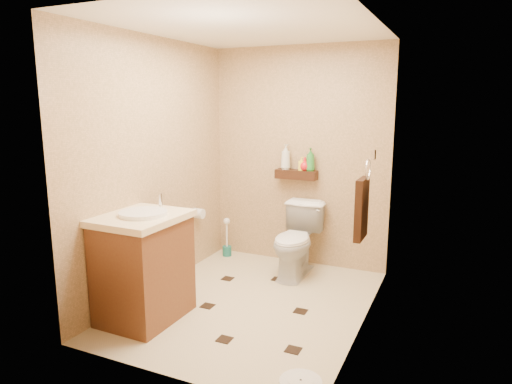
% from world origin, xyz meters
% --- Properties ---
extents(ground, '(2.50, 2.50, 0.00)m').
position_xyz_m(ground, '(0.00, 0.00, 0.00)').
color(ground, '#C9B493').
rests_on(ground, ground).
extents(wall_back, '(2.00, 0.04, 2.40)m').
position_xyz_m(wall_back, '(0.00, 1.25, 1.20)').
color(wall_back, tan).
rests_on(wall_back, ground).
extents(wall_front, '(2.00, 0.04, 2.40)m').
position_xyz_m(wall_front, '(0.00, -1.25, 1.20)').
color(wall_front, tan).
rests_on(wall_front, ground).
extents(wall_left, '(0.04, 2.50, 2.40)m').
position_xyz_m(wall_left, '(-1.00, 0.00, 1.20)').
color(wall_left, tan).
rests_on(wall_left, ground).
extents(wall_right, '(0.04, 2.50, 2.40)m').
position_xyz_m(wall_right, '(1.00, 0.00, 1.20)').
color(wall_right, tan).
rests_on(wall_right, ground).
extents(ceiling, '(2.00, 2.50, 0.02)m').
position_xyz_m(ceiling, '(0.00, 0.00, 2.40)').
color(ceiling, white).
rests_on(ceiling, wall_back).
extents(wall_shelf, '(0.46, 0.14, 0.10)m').
position_xyz_m(wall_shelf, '(0.00, 1.17, 1.02)').
color(wall_shelf, '#381B0F').
rests_on(wall_shelf, wall_back).
extents(floor_accents, '(1.20, 1.41, 0.01)m').
position_xyz_m(floor_accents, '(0.06, -0.07, 0.00)').
color(floor_accents, black).
rests_on(floor_accents, ground).
extents(toilet, '(0.43, 0.75, 0.75)m').
position_xyz_m(toilet, '(0.13, 0.83, 0.38)').
color(toilet, white).
rests_on(toilet, ground).
extents(vanity, '(0.62, 0.74, 1.04)m').
position_xyz_m(vanity, '(-0.70, -0.62, 0.46)').
color(vanity, brown).
rests_on(vanity, ground).
extents(bathroom_scale, '(0.36, 0.36, 0.06)m').
position_xyz_m(bathroom_scale, '(0.82, -1.00, 0.03)').
color(bathroom_scale, white).
rests_on(bathroom_scale, ground).
extents(toilet_brush, '(0.11, 0.11, 0.46)m').
position_xyz_m(toilet_brush, '(-0.82, 1.07, 0.16)').
color(toilet_brush, '#1A6A61').
rests_on(toilet_brush, ground).
extents(towel_ring, '(0.12, 0.30, 0.76)m').
position_xyz_m(towel_ring, '(0.91, 0.25, 0.95)').
color(towel_ring, silver).
rests_on(towel_ring, wall_right).
extents(toilet_paper, '(0.12, 0.11, 0.12)m').
position_xyz_m(toilet_paper, '(-0.94, 0.65, 0.60)').
color(toilet_paper, white).
rests_on(toilet_paper, wall_left).
extents(bottle_a, '(0.14, 0.14, 0.28)m').
position_xyz_m(bottle_a, '(-0.13, 1.17, 1.21)').
color(bottle_a, silver).
rests_on(bottle_a, wall_shelf).
extents(bottle_b, '(0.09, 0.09, 0.15)m').
position_xyz_m(bottle_b, '(0.06, 1.17, 1.14)').
color(bottle_b, '#FFF435').
rests_on(bottle_b, wall_shelf).
extents(bottle_c, '(0.14, 0.14, 0.14)m').
position_xyz_m(bottle_c, '(0.10, 1.17, 1.14)').
color(bottle_c, red).
rests_on(bottle_c, wall_shelf).
extents(bottle_d, '(0.10, 0.10, 0.25)m').
position_xyz_m(bottle_d, '(0.16, 1.17, 1.19)').
color(bottle_d, '#2C8533').
rests_on(bottle_d, wall_shelf).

